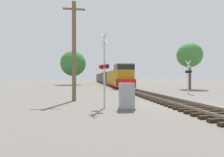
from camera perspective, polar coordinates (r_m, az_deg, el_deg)
The scene contains 9 objects.
ground_plane at distance 13.02m, azimuth 21.34°, elevation -8.14°, with size 400.00×400.00×0.00m, color #666059.
rail_track_bed at distance 13.01m, azimuth 21.34°, elevation -7.55°, with size 2.60×160.00×0.31m.
freight_train at distance 56.91m, azimuth -1.96°, elevation 0.22°, with size 2.93×61.41×4.23m.
crossing_signal_near at distance 10.89m, azimuth -2.62°, elevation 3.78°, with size 0.59×1.00×4.76m.
crossing_signal_far at distance 22.24m, azimuth 23.73°, elevation 1.56°, with size 0.36×1.01×3.90m.
relay_cabinet at distance 10.42m, azimuth 4.80°, elevation -5.90°, with size 0.93×0.69×1.59m.
utility_pole at distance 14.81m, azimuth -12.29°, elevation 9.03°, with size 1.80×0.33×8.12m.
tree_far_right at distance 31.99m, azimuth 23.98°, elevation 6.92°, with size 4.11×4.11×7.73m.
tree_mid_background at distance 47.96m, azimuth -12.57°, elevation 4.82°, with size 6.73×6.73×9.08m.
Camera 1 is at (-6.40, -11.18, 1.90)m, focal length 28.00 mm.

